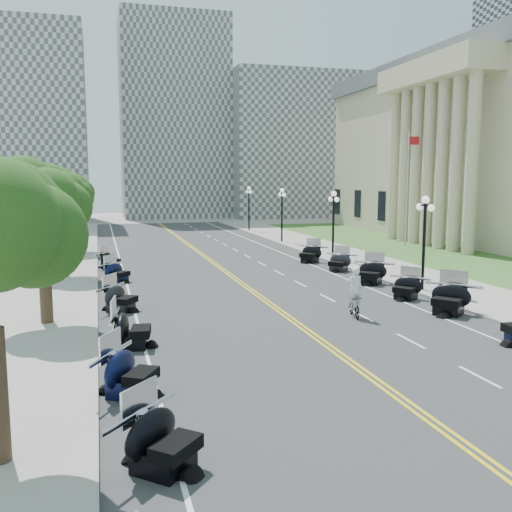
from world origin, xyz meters
TOP-DOWN VIEW (x-y plane):
  - ground at (0.00, 0.00)m, footprint 160.00×160.00m
  - road at (0.00, 10.00)m, footprint 16.00×90.00m
  - centerline_yellow_a at (-0.12, 10.00)m, footprint 0.12×90.00m
  - centerline_yellow_b at (0.12, 10.00)m, footprint 0.12×90.00m
  - edge_line_north at (6.40, 10.00)m, footprint 0.12×90.00m
  - edge_line_south at (-6.40, 10.00)m, footprint 0.12×90.00m
  - lane_dash_4 at (3.20, -8.00)m, footprint 0.12×2.00m
  - lane_dash_5 at (3.20, -4.00)m, footprint 0.12×2.00m
  - lane_dash_6 at (3.20, 0.00)m, footprint 0.12×2.00m
  - lane_dash_7 at (3.20, 4.00)m, footprint 0.12×2.00m
  - lane_dash_8 at (3.20, 8.00)m, footprint 0.12×2.00m
  - lane_dash_9 at (3.20, 12.00)m, footprint 0.12×2.00m
  - lane_dash_10 at (3.20, 16.00)m, footprint 0.12×2.00m
  - lane_dash_11 at (3.20, 20.00)m, footprint 0.12×2.00m
  - lane_dash_12 at (3.20, 24.00)m, footprint 0.12×2.00m
  - lane_dash_13 at (3.20, 28.00)m, footprint 0.12×2.00m
  - lane_dash_14 at (3.20, 32.00)m, footprint 0.12×2.00m
  - lane_dash_15 at (3.20, 36.00)m, footprint 0.12×2.00m
  - lane_dash_16 at (3.20, 40.00)m, footprint 0.12×2.00m
  - lane_dash_17 at (3.20, 44.00)m, footprint 0.12×2.00m
  - lane_dash_18 at (3.20, 48.00)m, footprint 0.12×2.00m
  - lane_dash_19 at (3.20, 52.00)m, footprint 0.12×2.00m
  - sidewalk_north at (10.50, 10.00)m, footprint 5.00×90.00m
  - sidewalk_south at (-10.50, 10.00)m, footprint 5.00×90.00m
  - lawn at (17.50, 18.00)m, footprint 9.00×60.00m
  - distant_block_a at (-18.00, 62.00)m, footprint 18.00×14.00m
  - distant_block_b at (4.00, 68.00)m, footprint 16.00×12.00m
  - distant_block_c at (22.00, 65.00)m, footprint 20.00×14.00m
  - street_lamp_2 at (8.60, 4.00)m, footprint 0.50×1.20m
  - street_lamp_3 at (8.60, 16.00)m, footprint 0.50×1.20m
  - street_lamp_4 at (8.60, 28.00)m, footprint 0.50×1.20m
  - street_lamp_5 at (8.60, 40.00)m, footprint 0.50×1.20m
  - flagpole at (18.00, 22.00)m, footprint 1.10×0.20m
  - tree_2 at (-10.00, 2.00)m, footprint 4.80×4.80m
  - tree_3 at (-10.00, 14.00)m, footprint 4.80×4.80m
  - tree_4 at (-10.00, 26.00)m, footprint 4.80×4.80m
  - motorcycle_n_5 at (7.01, -0.72)m, footprint 3.11×3.11m
  - motorcycle_n_6 at (6.86, 2.67)m, footprint 2.58×2.58m
  - motorcycle_n_7 at (7.06, 6.87)m, footprint 2.93×2.93m
  - motorcycle_n_8 at (7.12, 11.55)m, footprint 2.65×2.65m
  - motorcycle_n_9 at (6.70, 15.71)m, footprint 2.79×2.79m
  - motorcycle_s_3 at (-6.70, -11.04)m, footprint 2.88×2.88m
  - motorcycle_s_4 at (-7.13, -6.66)m, footprint 2.81×2.81m
  - motorcycle_s_5 at (-6.84, -2.07)m, footprint 2.39×2.39m
  - motorcycle_s_6 at (-6.98, 3.80)m, footprint 2.69×2.69m
  - motorcycle_s_8 at (-6.88, 11.33)m, footprint 2.58×2.58m
  - motorcycle_s_9 at (-7.18, 16.79)m, footprint 2.41×2.41m
  - bicycle at (2.78, -0.04)m, footprint 0.71×1.63m
  - cyclist_rider at (2.78, -0.04)m, footprint 0.68×0.44m

SIDE VIEW (x-z plane):
  - ground at x=0.00m, z-range 0.00..0.00m
  - road at x=0.00m, z-range 0.00..0.01m
  - centerline_yellow_a at x=-0.12m, z-range 0.01..0.01m
  - centerline_yellow_b at x=0.12m, z-range 0.01..0.01m
  - edge_line_north at x=6.40m, z-range 0.01..0.01m
  - edge_line_south at x=-6.40m, z-range 0.01..0.01m
  - lane_dash_4 at x=3.20m, z-range 0.01..0.01m
  - lane_dash_5 at x=3.20m, z-range 0.01..0.01m
  - lane_dash_6 at x=3.20m, z-range 0.01..0.01m
  - lane_dash_7 at x=3.20m, z-range 0.01..0.01m
  - lane_dash_8 at x=3.20m, z-range 0.01..0.01m
  - lane_dash_9 at x=3.20m, z-range 0.01..0.01m
  - lane_dash_10 at x=3.20m, z-range 0.01..0.01m
  - lane_dash_11 at x=3.20m, z-range 0.01..0.01m
  - lane_dash_12 at x=3.20m, z-range 0.01..0.01m
  - lane_dash_13 at x=3.20m, z-range 0.01..0.01m
  - lane_dash_14 at x=3.20m, z-range 0.01..0.01m
  - lane_dash_15 at x=3.20m, z-range 0.01..0.01m
  - lane_dash_16 at x=3.20m, z-range 0.01..0.01m
  - lane_dash_17 at x=3.20m, z-range 0.01..0.01m
  - lane_dash_18 at x=3.20m, z-range 0.01..0.01m
  - lane_dash_19 at x=3.20m, z-range 0.01..0.01m
  - lawn at x=17.50m, z-range 0.00..0.10m
  - sidewalk_north at x=10.50m, z-range 0.00..0.15m
  - sidewalk_south at x=-10.50m, z-range 0.00..0.15m
  - bicycle at x=2.78m, z-range 0.00..0.95m
  - motorcycle_s_9 at x=-7.18m, z-range 0.00..1.24m
  - motorcycle_s_8 at x=-6.88m, z-range 0.00..1.28m
  - motorcycle_n_6 at x=6.86m, z-range 0.00..1.29m
  - motorcycle_n_8 at x=7.12m, z-range 0.00..1.31m
  - motorcycle_s_6 at x=-6.98m, z-range 0.00..1.35m
  - motorcycle_n_9 at x=6.70m, z-range 0.00..1.39m
  - motorcycle_s_3 at x=-6.70m, z-range 0.00..1.43m
  - motorcycle_s_4 at x=-7.13m, z-range 0.00..1.44m
  - motorcycle_n_7 at x=7.06m, z-range 0.00..1.45m
  - motorcycle_s_5 at x=-6.84m, z-range 0.00..1.47m
  - motorcycle_n_5 at x=7.01m, z-range 0.00..1.55m
  - cyclist_rider at x=2.78m, z-range 0.95..2.80m
  - street_lamp_2 at x=8.60m, z-range 0.15..5.05m
  - street_lamp_3 at x=8.60m, z-range 0.15..5.05m
  - street_lamp_4 at x=8.60m, z-range 0.15..5.05m
  - street_lamp_5 at x=8.60m, z-range 0.15..5.05m
  - tree_2 at x=-10.00m, z-range 0.15..9.35m
  - tree_3 at x=-10.00m, z-range 0.15..9.35m
  - tree_4 at x=-10.00m, z-range 0.15..9.35m
  - flagpole at x=18.00m, z-range 0.00..10.00m
  - distant_block_c at x=22.00m, z-range 0.00..22.00m
  - distant_block_a at x=-18.00m, z-range 0.00..26.00m
  - distant_block_b at x=4.00m, z-range 0.00..30.00m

